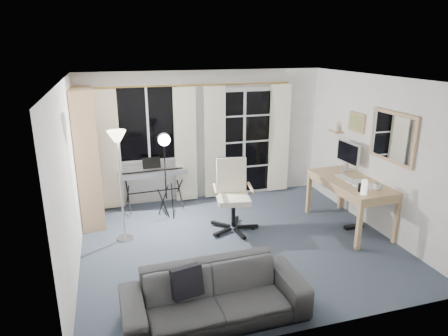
# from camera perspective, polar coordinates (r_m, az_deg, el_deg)

# --- Properties ---
(floor) EXTENTS (4.50, 4.00, 0.02)m
(floor) POSITION_cam_1_polar(r_m,az_deg,el_deg) (6.07, 2.10, -10.71)
(floor) COLOR #36434E
(floor) RESTS_ON ground
(window) EXTENTS (1.20, 0.08, 1.40)m
(window) POSITION_cam_1_polar(r_m,az_deg,el_deg) (7.20, -10.87, 6.27)
(window) COLOR white
(window) RESTS_ON floor
(french_door) EXTENTS (1.32, 0.09, 2.11)m
(french_door) POSITION_cam_1_polar(r_m,az_deg,el_deg) (7.69, 2.80, 3.62)
(french_door) COLOR white
(french_door) RESTS_ON floor
(curtains) EXTENTS (3.60, 0.07, 2.13)m
(curtains) POSITION_cam_1_polar(r_m,az_deg,el_deg) (7.35, -3.51, 3.51)
(curtains) COLOR gold
(curtains) RESTS_ON floor
(bookshelf) EXTENTS (0.40, 1.04, 2.20)m
(bookshelf) POSITION_cam_1_polar(r_m,az_deg,el_deg) (6.80, -19.24, 0.98)
(bookshelf) COLOR tan
(bookshelf) RESTS_ON floor
(torchiere_lamp) EXTENTS (0.33, 0.33, 1.68)m
(torchiere_lamp) POSITION_cam_1_polar(r_m,az_deg,el_deg) (5.88, -14.89, 2.04)
(torchiere_lamp) COLOR #B2B2B7
(torchiere_lamp) RESTS_ON floor
(keyboard_piano) EXTENTS (1.21, 0.62, 0.86)m
(keyboard_piano) POSITION_cam_1_polar(r_m,az_deg,el_deg) (7.15, -10.11, -0.78)
(keyboard_piano) COLOR black
(keyboard_piano) RESTS_ON floor
(studio_light) EXTENTS (0.28, 0.30, 1.51)m
(studio_light) POSITION_cam_1_polar(r_m,az_deg,el_deg) (6.53, -8.51, 2.65)
(studio_light) COLOR black
(studio_light) RESTS_ON floor
(office_chair) EXTENTS (0.78, 0.77, 1.13)m
(office_chair) POSITION_cam_1_polar(r_m,az_deg,el_deg) (6.30, 1.19, -2.90)
(office_chair) COLOR black
(office_chair) RESTS_ON floor
(desk) EXTENTS (0.79, 1.51, 0.79)m
(desk) POSITION_cam_1_polar(r_m,az_deg,el_deg) (6.62, 17.70, -2.47)
(desk) COLOR tan
(desk) RESTS_ON floor
(monitor) EXTENTS (0.19, 0.57, 0.50)m
(monitor) POSITION_cam_1_polar(r_m,az_deg,el_deg) (6.96, 17.30, 1.98)
(monitor) COLOR silver
(monitor) RESTS_ON desk
(desk_clutter) EXTENTS (0.45, 0.91, 1.01)m
(desk_clutter) POSITION_cam_1_polar(r_m,az_deg,el_deg) (6.42, 18.35, -3.83)
(desk_clutter) COLOR white
(desk_clutter) RESTS_ON desk
(mug) EXTENTS (0.13, 0.11, 0.13)m
(mug) POSITION_cam_1_polar(r_m,az_deg,el_deg) (6.24, 21.13, -2.42)
(mug) COLOR silver
(mug) RESTS_ON desk
(wall_mirror) EXTENTS (0.04, 0.94, 0.74)m
(wall_mirror) POSITION_cam_1_polar(r_m,az_deg,el_deg) (6.30, 22.94, 4.09)
(wall_mirror) COLOR tan
(wall_mirror) RESTS_ON floor
(framed_print) EXTENTS (0.03, 0.42, 0.32)m
(framed_print) POSITION_cam_1_polar(r_m,az_deg,el_deg) (6.99, 18.44, 6.19)
(framed_print) COLOR tan
(framed_print) RESTS_ON floor
(wall_shelf) EXTENTS (0.16, 0.30, 0.18)m
(wall_shelf) POSITION_cam_1_polar(r_m,az_deg,el_deg) (7.40, 15.68, 5.49)
(wall_shelf) COLOR tan
(wall_shelf) RESTS_ON floor
(sofa) EXTENTS (1.97, 0.62, 0.76)m
(sofa) POSITION_cam_1_polar(r_m,az_deg,el_deg) (4.40, -1.36, -16.69)
(sofa) COLOR #2E2E31
(sofa) RESTS_ON floor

